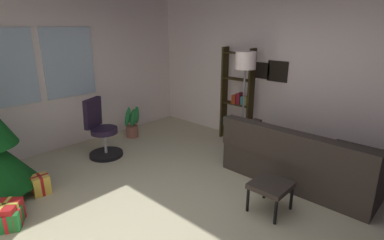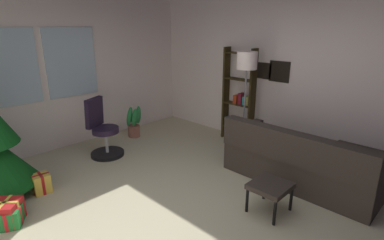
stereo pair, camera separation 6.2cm
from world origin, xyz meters
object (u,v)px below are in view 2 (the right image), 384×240
bookshelf (239,101)px  gift_box_red (7,213)px  couch (310,163)px  gift_box_gold (42,183)px  floor_lamp (247,69)px  potted_plant (134,123)px  office_chair (103,134)px  gift_box_blue (12,169)px  footstool (270,188)px  gift_box_green (9,218)px

bookshelf → gift_box_red: bearing=175.2°
couch → gift_box_red: couch is taller
gift_box_gold → floor_lamp: (2.95, -1.18, 1.34)m
gift_box_red → potted_plant: potted_plant is taller
office_chair → gift_box_blue: bearing=166.4°
footstool → bookshelf: bookshelf is taller
office_chair → potted_plant: size_ratio=1.54×
couch → gift_box_blue: size_ratio=6.34×
gift_box_green → gift_box_gold: size_ratio=1.28×
gift_box_gold → office_chair: size_ratio=0.26×
couch → gift_box_blue: 4.36m
footstool → gift_box_blue: bearing=119.9°
floor_lamp → bookshelf: bearing=43.9°
footstool → potted_plant: (0.40, 3.27, -0.03)m
gift_box_blue → gift_box_red: bearing=-108.5°
office_chair → bookshelf: size_ratio=0.57×
bookshelf → gift_box_gold: bearing=167.7°
office_chair → bookshelf: 2.53m
floor_lamp → potted_plant: floor_lamp is taller
couch → bookshelf: size_ratio=1.18×
gift_box_red → couch: bearing=-31.8°
gift_box_blue → potted_plant: 2.26m
gift_box_green → gift_box_gold: bearing=41.9°
gift_box_gold → potted_plant: (2.12, 0.86, 0.16)m
office_chair → floor_lamp: 2.63m
couch → gift_box_green: bearing=148.9°
gift_box_gold → bookshelf: (3.40, -0.74, 0.66)m
gift_box_blue → floor_lamp: 3.91m
footstool → gift_box_green: footstool is taller
office_chair → bookshelf: (2.18, -1.23, 0.40)m
floor_lamp → potted_plant: size_ratio=2.69×
gift_box_red → floor_lamp: (3.48, -0.77, 1.33)m
gift_box_gold → gift_box_blue: (-0.12, 0.81, -0.03)m
gift_box_green → floor_lamp: bearing=-11.5°
couch → gift_box_gold: 3.69m
gift_box_gold → office_chair: bearing=21.5°
gift_box_blue → floor_lamp: bearing=-32.9°
office_chair → potted_plant: 0.98m
gift_box_gold → bookshelf: 3.54m
gift_box_gold → gift_box_blue: 0.82m
floor_lamp → gift_box_red: bearing=167.6°
office_chair → potted_plant: bearing=22.7°
office_chair → potted_plant: office_chair is taller
potted_plant → gift_box_green: bearing=-153.3°
floor_lamp → potted_plant: bearing=112.0°
gift_box_green → floor_lamp: (3.48, -0.71, 1.36)m
office_chair → gift_box_green: bearing=-151.3°
couch → gift_box_gold: couch is taller
bookshelf → potted_plant: 2.11m
gift_box_green → bookshelf: 4.00m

